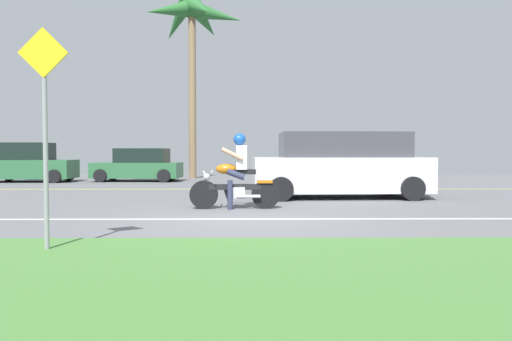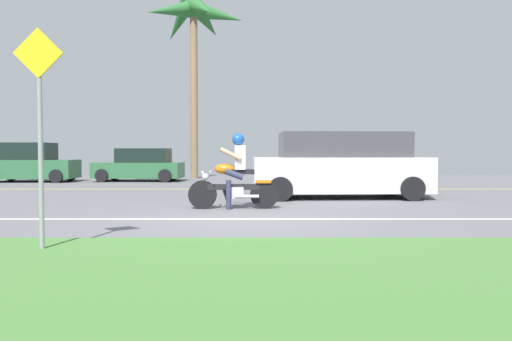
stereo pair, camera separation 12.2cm
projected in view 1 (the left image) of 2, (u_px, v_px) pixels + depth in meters
ground at (248, 204)px, 12.03m from camera, size 56.00×30.00×0.04m
grass_median at (243, 274)px, 4.94m from camera, size 56.00×3.80×0.06m
lane_line_near at (247, 219)px, 9.17m from camera, size 50.40×0.12×0.01m
lane_line_far at (249, 189)px, 16.62m from camera, size 50.40×0.12×0.01m
motorcyclist at (236, 177)px, 10.83m from camera, size 2.04×0.67×1.71m
suv_nearby at (341, 166)px, 13.50m from camera, size 5.08×2.27×1.83m
parked_car_0 at (29, 164)px, 20.70m from camera, size 3.68×1.87×1.69m
parked_car_1 at (139, 166)px, 21.18m from camera, size 3.86×1.94×1.45m
palm_tree_0 at (193, 21)px, 23.43m from camera, size 4.79×4.92×9.20m
street_sign at (45, 118)px, 5.97m from camera, size 0.62×0.06×2.82m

